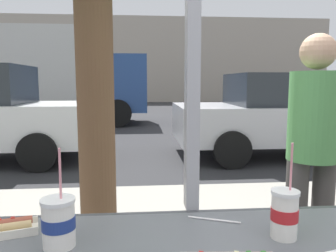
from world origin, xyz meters
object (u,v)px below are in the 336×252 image
Objects in this scene: soda_cup_left at (59,222)px; soda_cup_right at (284,213)px; box_truck at (35,74)px; parked_car_silver at (287,114)px; pedestrian at (313,145)px.

soda_cup_right reaches higher than soda_cup_left.
soda_cup_right is at bearing -69.66° from box_truck.
soda_cup_right is 5.84m from parked_car_silver.
soda_cup_left is 0.98× the size of soda_cup_right.
box_truck is 10.90m from pedestrian.
box_truck is at bearing 139.40° from parked_car_silver.
soda_cup_left is at bearing 179.75° from soda_cup_right.
pedestrian is (-1.80, -4.29, 0.21)m from parked_car_silver.
soda_cup_left is 11.36m from box_truck.
box_truck is 4.41× the size of pedestrian.
soda_cup_left is 0.19× the size of pedestrian.
soda_cup_left is 0.07× the size of parked_car_silver.
soda_cup_right is at bearing -122.15° from pedestrian.
soda_cup_right is 0.04× the size of box_truck.
pedestrian is at bearing -112.74° from parked_car_silver.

